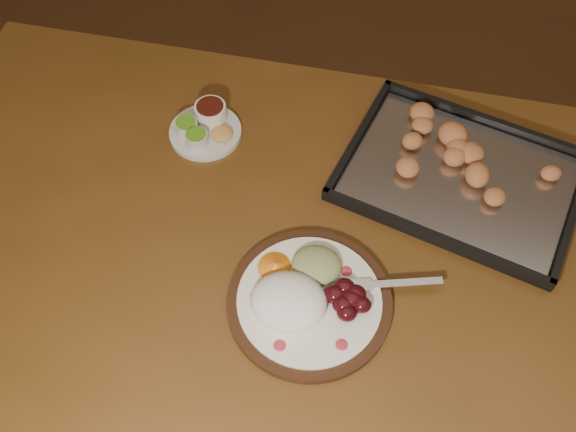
# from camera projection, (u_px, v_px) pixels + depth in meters

# --- Properties ---
(dining_table) EXTENTS (1.53, 0.95, 0.75)m
(dining_table) POSITION_uv_depth(u_px,v_px,m) (283.00, 269.00, 1.23)
(dining_table) COLOR brown
(dining_table) RESTS_ON ground
(dinner_plate) EXTENTS (0.36, 0.28, 0.06)m
(dinner_plate) POSITION_uv_depth(u_px,v_px,m) (306.00, 297.00, 1.07)
(dinner_plate) COLOR #321A0E
(dinner_plate) RESTS_ON dining_table
(condiment_saucer) EXTENTS (0.15, 0.15, 0.05)m
(condiment_saucer) POSITION_uv_depth(u_px,v_px,m) (205.00, 126.00, 1.28)
(condiment_saucer) COLOR beige
(condiment_saucer) RESTS_ON dining_table
(baking_tray) EXTENTS (0.51, 0.43, 0.05)m
(baking_tray) POSITION_uv_depth(u_px,v_px,m) (460.00, 175.00, 1.22)
(baking_tray) COLOR black
(baking_tray) RESTS_ON dining_table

